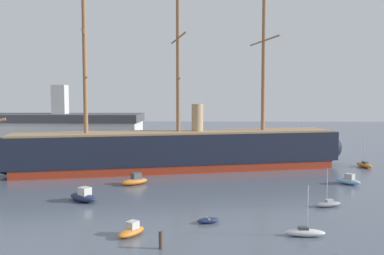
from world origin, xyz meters
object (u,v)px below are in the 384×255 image
Objects in this scene: motorboat_far_left at (78,162)px; dockside_warehouse_left at (47,134)px; dinghy_near_centre at (208,220)px; motorboat_alongside_stern at (348,180)px; mooring_piling_left_pair at (161,240)px; sailboat_far_right at (364,165)px; sailboat_distant_centre at (220,156)px; motorboat_alongside_bow at (135,181)px; seagull_in_flight at (181,116)px; motorboat_foreground_left at (131,231)px; tall_ship at (178,150)px; sailboat_foreground_right at (305,232)px; sailboat_mid_right at (328,204)px; motorboat_mid_left at (83,196)px.

dockside_warehouse_left is (-12.13, 15.45, 4.37)m from motorboat_far_left.
dinghy_near_centre is 30.30m from motorboat_alongside_stern.
dinghy_near_centre is 8.91m from mooring_piling_left_pair.
sailboat_far_right reaches higher than sailboat_distant_centre.
mooring_piling_left_pair is (-7.62, -55.41, 0.38)m from sailboat_distant_centre.
dockside_warehouse_left is (-41.23, 5.39, 4.43)m from sailboat_distant_centre.
seagull_in_flight reaches higher than motorboat_alongside_bow.
motorboat_foreground_left is 18.54m from seagull_in_flight.
tall_ship is 36.41m from sailboat_far_right.
dockside_warehouse_left reaches higher than motorboat_far_left.
motorboat_foreground_left is at bearing -178.93° from sailboat_foreground_right.
tall_ship is 37.15m from motorboat_foreground_left.
sailboat_distant_centre is at bearing 86.11° from dinghy_near_centre.
sailboat_mid_right is 0.79× the size of sailboat_far_right.
motorboat_alongside_bow is at bearing -158.06° from sailboat_far_right.
motorboat_mid_left is at bearing -115.63° from motorboat_alongside_bow.
sailboat_mid_right is 4.38× the size of seagull_in_flight.
sailboat_mid_right is at bearing -36.80° from motorboat_far_left.
motorboat_mid_left is 0.95× the size of sailboat_distant_centre.
dockside_warehouse_left is at bearing 129.78° from sailboat_foreground_right.
tall_ship is 14.97× the size of sailboat_mid_right.
mooring_piling_left_pair is (6.88, -27.00, 0.15)m from motorboat_alongside_bow.
seagull_in_flight reaches higher than sailboat_foreground_right.
seagull_in_flight is at bearing -158.13° from motorboat_alongside_stern.
dockside_warehouse_left is (-53.06, 46.07, 4.45)m from sailboat_mid_right.
motorboat_alongside_stern is (29.93, 24.87, 0.10)m from motorboat_foreground_left.
seagull_in_flight is at bearing -51.16° from dockside_warehouse_left.
seagull_in_flight is at bearing 87.14° from mooring_piling_left_pair.
sailboat_distant_centre is (10.91, 52.00, -0.08)m from motorboat_foreground_left.
dockside_warehouse_left is (-37.99, 53.06, 4.56)m from dinghy_near_centre.
sailboat_mid_right is at bearing 37.15° from mooring_piling_left_pair.
sailboat_distant_centre reaches higher than motorboat_mid_left.
sailboat_distant_centre is at bearing 125.05° from motorboat_alongside_stern.
dinghy_near_centre is at bearing 29.43° from motorboat_foreground_left.
sailboat_far_right reaches higher than dinghy_near_centre.
tall_ship reaches higher than motorboat_alongside_stern.
motorboat_foreground_left reaches higher than dinghy_near_centre.
sailboat_foreground_right is at bearing -22.81° from dinghy_near_centre.
motorboat_mid_left is 49.49m from dockside_warehouse_left.
motorboat_mid_left is 1.38× the size of motorboat_far_left.
motorboat_alongside_bow is 0.76× the size of sailboat_far_right.
sailboat_distant_centre is (-11.83, 40.68, 0.02)m from sailboat_mid_right.
motorboat_alongside_bow is at bearing -177.80° from motorboat_alongside_stern.
tall_ship is 11.79× the size of sailboat_far_right.
motorboat_alongside_stern is at bearing 42.70° from dinghy_near_centre.
sailboat_mid_right reaches higher than motorboat_mid_left.
sailboat_mid_right is (31.35, -1.79, -0.27)m from motorboat_mid_left.
motorboat_alongside_bow reaches higher than dinghy_near_centre.
dockside_warehouse_left is (-30.32, 57.39, 4.35)m from motorboat_foreground_left.
sailboat_distant_centre is at bearing 78.16° from motorboat_foreground_left.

